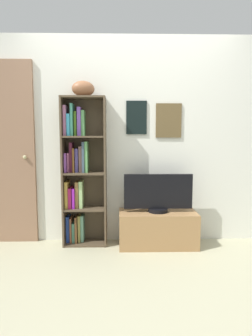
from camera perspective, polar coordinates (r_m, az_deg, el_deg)
ground at (r=2.58m, az=2.44°, el=-22.91°), size 5.20×5.20×0.04m
back_wall at (r=3.38m, az=1.32°, el=5.54°), size 4.80×0.08×2.38m
bookshelf at (r=3.30m, az=-9.11°, el=-0.99°), size 0.49×0.25×1.67m
football at (r=3.28m, az=-8.51°, el=15.33°), size 0.28×0.22×0.17m
tv_stand at (r=3.34m, az=6.32°, el=-11.92°), size 0.87×0.40×0.39m
television at (r=3.24m, az=6.40°, el=-5.04°), size 0.77×0.22×0.43m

